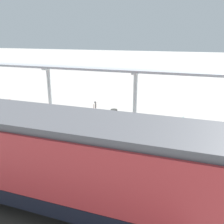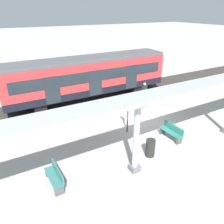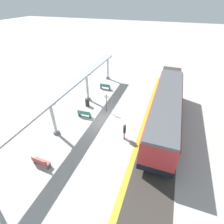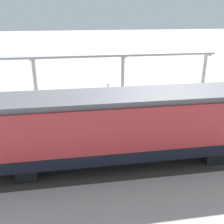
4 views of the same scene
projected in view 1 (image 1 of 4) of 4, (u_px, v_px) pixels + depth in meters
name	position (u px, v px, depth m)	size (l,w,h in m)	color
ground_plane	(66.00, 135.00, 15.15)	(176.00, 176.00, 0.00)	#AFAAA4
tactile_edge_strip	(24.00, 166.00, 11.54)	(0.47, 27.68, 0.01)	gold
train_near_carriage	(19.00, 153.00, 8.88)	(2.65, 13.71, 3.48)	#B12F32
canopy_pillar_second	(135.00, 97.00, 16.93)	(1.10, 0.44, 3.61)	slate
canopy_pillar_third	(49.00, 90.00, 19.13)	(1.10, 0.44, 3.61)	slate
canopy_beam	(89.00, 69.00, 17.46)	(1.20, 22.09, 0.16)	#A8AAB2
bench_near_end	(5.00, 107.00, 19.69)	(1.52, 0.52, 0.86)	maroon
bench_mid_platform	(82.00, 116.00, 17.32)	(1.52, 0.50, 0.86)	#2D7E70
bench_far_end	(184.00, 126.00, 15.37)	(1.51, 0.49, 0.86)	#35716B
trash_bin	(114.00, 116.00, 17.26)	(0.48, 0.48, 0.97)	#272723
platform_info_sign	(95.00, 115.00, 14.73)	(0.56, 0.10, 2.20)	#4C4C51
passenger_waiting_near_edge	(10.00, 130.00, 13.07)	(0.37, 0.54, 1.73)	brown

